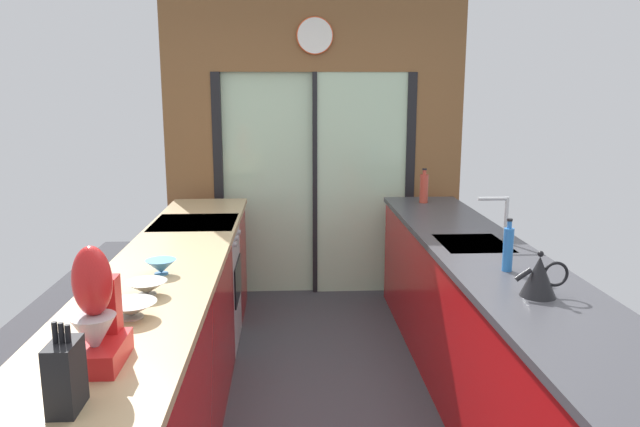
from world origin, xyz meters
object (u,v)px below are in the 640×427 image
at_px(oven_range, 197,284).
at_px(kettle, 539,276).
at_px(mixing_bowl_mid, 147,288).
at_px(stand_mixer, 96,319).
at_px(mixing_bowl_near, 131,309).
at_px(soap_bottle_far, 424,188).
at_px(soap_bottle_near, 508,248).
at_px(mixing_bowl_far, 161,266).
at_px(knife_block, 65,376).

relative_size(oven_range, kettle, 3.70).
bearing_deg(mixing_bowl_mid, stand_mixer, -90.00).
bearing_deg(mixing_bowl_near, soap_bottle_far, 54.77).
xyz_separation_m(stand_mixer, soap_bottle_far, (1.78, 2.95, -0.04)).
xyz_separation_m(mixing_bowl_mid, soap_bottle_near, (1.78, 0.29, 0.08)).
bearing_deg(soap_bottle_near, stand_mixer, -150.84).
relative_size(mixing_bowl_far, kettle, 0.62).
xyz_separation_m(knife_block, soap_bottle_far, (1.78, 3.25, 0.02)).
relative_size(mixing_bowl_near, stand_mixer, 0.51).
bearing_deg(stand_mixer, soap_bottle_far, 58.86).
bearing_deg(mixing_bowl_far, oven_range, 90.85).
bearing_deg(kettle, soap_bottle_near, 90.33).
height_order(oven_range, knife_block, knife_block).
relative_size(knife_block, stand_mixer, 0.65).
relative_size(oven_range, soap_bottle_near, 3.32).
bearing_deg(mixing_bowl_far, mixing_bowl_near, -90.00).
height_order(oven_range, soap_bottle_far, soap_bottle_far).
bearing_deg(knife_block, mixing_bowl_mid, 90.00).
bearing_deg(stand_mixer, knife_block, -90.00).
relative_size(mixing_bowl_mid, soap_bottle_near, 0.68).
distance_m(mixing_bowl_near, stand_mixer, 0.44).
relative_size(oven_range, mixing_bowl_far, 5.95).
bearing_deg(stand_mixer, oven_range, 90.46).
bearing_deg(soap_bottle_far, knife_block, -118.71).
bearing_deg(mixing_bowl_near, kettle, 5.52).
bearing_deg(knife_block, oven_range, 90.41).
bearing_deg(kettle, soap_bottle_far, 90.06).
relative_size(mixing_bowl_mid, kettle, 0.76).
relative_size(oven_range, mixing_bowl_mid, 4.88).
distance_m(knife_block, soap_bottle_near, 2.20).
distance_m(mixing_bowl_mid, stand_mixer, 0.72).
xyz_separation_m(knife_block, soap_bottle_near, (1.78, 1.30, 0.01)).
xyz_separation_m(mixing_bowl_mid, stand_mixer, (0.00, -0.71, 0.12)).
height_order(stand_mixer, soap_bottle_near, stand_mixer).
distance_m(mixing_bowl_near, soap_bottle_far, 3.09).
bearing_deg(mixing_bowl_near, knife_block, -90.00).
bearing_deg(soap_bottle_near, mixing_bowl_mid, -170.85).
xyz_separation_m(mixing_bowl_far, knife_block, (-0.00, -1.33, 0.07)).
xyz_separation_m(kettle, soap_bottle_far, (-0.00, 2.35, 0.03)).
distance_m(mixing_bowl_mid, mixing_bowl_far, 0.32).
bearing_deg(stand_mixer, kettle, 18.57).
distance_m(oven_range, kettle, 2.52).
relative_size(knife_block, soap_bottle_far, 0.95).
xyz_separation_m(mixing_bowl_far, kettle, (1.78, -0.43, 0.05)).
bearing_deg(oven_range, mixing_bowl_mid, -89.33).
bearing_deg(soap_bottle_far, kettle, -89.94).
distance_m(oven_range, soap_bottle_near, 2.29).
bearing_deg(soap_bottle_near, soap_bottle_far, 90.00).
bearing_deg(kettle, oven_range, 137.01).
distance_m(oven_range, mixing_bowl_near, 1.92).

